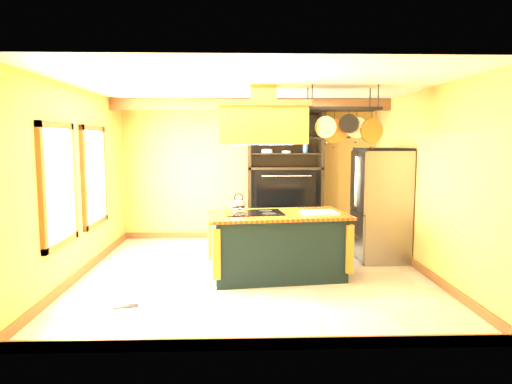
{
  "coord_description": "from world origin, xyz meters",
  "views": [
    {
      "loc": [
        -0.18,
        -6.56,
        1.95
      ],
      "look_at": [
        0.04,
        0.3,
        1.17
      ],
      "focal_mm": 32.0,
      "sensor_mm": 36.0,
      "label": 1
    }
  ],
  "objects": [
    {
      "name": "pot_rack",
      "position": [
        1.24,
        -0.16,
        2.26
      ],
      "size": [
        1.1,
        0.5,
        0.79
      ],
      "color": "black",
      "rests_on": "ceiling"
    },
    {
      "name": "range_hood",
      "position": [
        0.13,
        -0.16,
        2.22
      ],
      "size": [
        1.26,
        0.71,
        0.8
      ],
      "color": "gold",
      "rests_on": "ceiling"
    },
    {
      "name": "wall_front",
      "position": [
        0.0,
        -2.5,
        1.35
      ],
      "size": [
        5.0,
        0.02,
        2.7
      ],
      "primitive_type": "cube",
      "color": "gold",
      "rests_on": "floor"
    },
    {
      "name": "kitchen_island",
      "position": [
        0.32,
        -0.16,
        0.47
      ],
      "size": [
        2.09,
        1.33,
        1.11
      ],
      "rotation": [
        0.0,
        0.0,
        0.13
      ],
      "color": "black",
      "rests_on": "floor"
    },
    {
      "name": "window_near",
      "position": [
        -2.47,
        -0.8,
        1.4
      ],
      "size": [
        0.06,
        1.06,
        1.56
      ],
      "color": "brown",
      "rests_on": "wall_left"
    },
    {
      "name": "wall_left",
      "position": [
        -2.5,
        0.0,
        1.35
      ],
      "size": [
        0.02,
        5.0,
        2.7
      ],
      "primitive_type": "cube",
      "color": "gold",
      "rests_on": "floor"
    },
    {
      "name": "ceiling_beam",
      "position": [
        0.0,
        1.7,
        2.59
      ],
      "size": [
        5.0,
        0.15,
        0.2
      ],
      "primitive_type": "cube",
      "color": "brown",
      "rests_on": "ceiling"
    },
    {
      "name": "ceiling",
      "position": [
        0.0,
        0.0,
        2.7
      ],
      "size": [
        5.0,
        5.0,
        0.0
      ],
      "primitive_type": "plane",
      "rotation": [
        3.14,
        0.0,
        0.0
      ],
      "color": "white",
      "rests_on": "wall_back"
    },
    {
      "name": "wall_back",
      "position": [
        0.0,
        2.5,
        1.35
      ],
      "size": [
        5.0,
        0.02,
        2.7
      ],
      "primitive_type": "cube",
      "color": "gold",
      "rests_on": "floor"
    },
    {
      "name": "refrigerator",
      "position": [
        2.09,
        0.77,
        0.87
      ],
      "size": [
        0.78,
        0.92,
        1.79
      ],
      "color": "gray",
      "rests_on": "floor"
    },
    {
      "name": "wall_right",
      "position": [
        2.5,
        0.0,
        1.35
      ],
      "size": [
        0.02,
        5.0,
        2.7
      ],
      "primitive_type": "cube",
      "color": "gold",
      "rests_on": "floor"
    },
    {
      "name": "floor",
      "position": [
        0.0,
        0.0,
        0.0
      ],
      "size": [
        5.0,
        5.0,
        0.0
      ],
      "primitive_type": "plane",
      "color": "beige",
      "rests_on": "ground"
    },
    {
      "name": "floor_register",
      "position": [
        -1.54,
        -1.31,
        0.01
      ],
      "size": [
        0.3,
        0.17,
        0.01
      ],
      "primitive_type": "cube",
      "rotation": [
        0.0,
        0.0,
        0.18
      ],
      "color": "black",
      "rests_on": "floor"
    },
    {
      "name": "hutch",
      "position": [
        0.66,
        2.23,
        0.96
      ],
      "size": [
        1.43,
        0.64,
        2.53
      ],
      "color": "black",
      "rests_on": "floor"
    },
    {
      "name": "window_far",
      "position": [
        -2.47,
        0.6,
        1.4
      ],
      "size": [
        0.06,
        1.06,
        1.56
      ],
      "color": "brown",
      "rests_on": "wall_left"
    }
  ]
}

